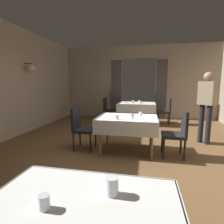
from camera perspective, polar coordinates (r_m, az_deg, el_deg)
ground at (r=3.77m, az=4.85°, el=-13.47°), size 10.08×10.08×0.00m
wall_back at (r=7.65m, az=8.53°, el=9.48°), size 6.40×0.27×3.00m
dining_table_mid at (r=3.79m, az=4.93°, el=-3.09°), size 1.26×0.93×0.75m
dining_table_far at (r=6.55m, az=7.89°, el=2.09°), size 1.35×0.98×0.75m
chair_mid_left at (r=3.99m, az=-9.92°, el=-4.53°), size 0.44×0.44×0.93m
chair_mid_right at (r=3.74m, az=20.45°, el=-5.91°), size 0.44×0.44×0.93m
chair_far_left at (r=6.66m, az=-1.32°, el=1.08°), size 0.44×0.44×0.93m
chair_far_right at (r=6.68m, az=17.03°, el=0.70°), size 0.44×0.44×0.93m
glass_near_a at (r=1.17m, az=-20.98°, el=-25.45°), size 0.06×0.06×0.08m
glass_near_c at (r=1.21m, az=-0.03°, el=-22.75°), size 0.08×0.08×0.12m
glass_mid_a at (r=3.90m, az=9.15°, el=-0.60°), size 0.07×0.07×0.09m
plate_mid_b at (r=4.05m, az=5.96°, el=-0.75°), size 0.24×0.24×0.01m
glass_mid_c at (r=3.49m, az=1.61°, el=-1.72°), size 0.08×0.08×0.08m
glass_mid_d at (r=3.57m, az=6.57°, el=-1.36°), size 0.07×0.07×0.10m
plate_far_a at (r=6.64m, az=4.42°, el=3.13°), size 0.20×0.20×0.01m
glass_far_b at (r=6.43m, az=6.76°, el=3.31°), size 0.07×0.07×0.11m
glass_far_c at (r=6.26m, az=9.06°, el=3.11°), size 0.07×0.07×0.11m
glass_far_d at (r=6.57m, az=8.77°, el=3.34°), size 0.08×0.08×0.09m
person_waiter_by_doorway at (r=4.77m, az=28.17°, el=2.95°), size 0.41×0.41×1.72m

